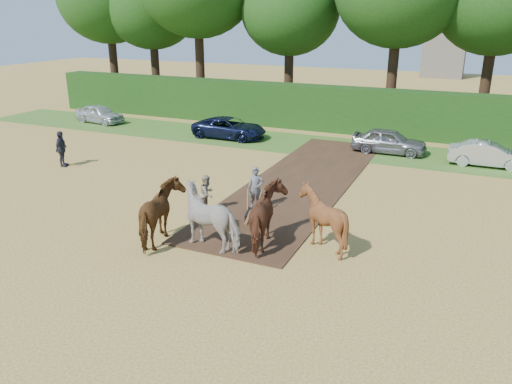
# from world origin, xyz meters

# --- Properties ---
(ground) EXTENTS (120.00, 120.00, 0.00)m
(ground) POSITION_xyz_m (0.00, 0.00, 0.00)
(ground) COLOR gold
(ground) RESTS_ON ground
(earth_strip) EXTENTS (4.50, 17.00, 0.05)m
(earth_strip) POSITION_xyz_m (1.50, 7.00, 0.03)
(earth_strip) COLOR #472D1C
(earth_strip) RESTS_ON ground
(grass_verge) EXTENTS (50.00, 5.00, 0.03)m
(grass_verge) POSITION_xyz_m (0.00, 14.00, 0.01)
(grass_verge) COLOR #38601E
(grass_verge) RESTS_ON ground
(hedgerow) EXTENTS (46.00, 1.60, 3.00)m
(hedgerow) POSITION_xyz_m (0.00, 18.50, 1.50)
(hedgerow) COLOR #14380F
(hedgerow) RESTS_ON ground
(spectator_near) EXTENTS (0.60, 0.77, 1.56)m
(spectator_near) POSITION_xyz_m (-0.76, 1.83, 0.78)
(spectator_near) COLOR #B6B08F
(spectator_near) RESTS_ON ground
(spectator_far) EXTENTS (0.82, 1.20, 1.89)m
(spectator_far) POSITION_xyz_m (-10.88, 4.39, 0.94)
(spectator_far) COLOR #252632
(spectator_far) RESTS_ON ground
(plough_team) EXTENTS (7.18, 5.95, 2.15)m
(plough_team) POSITION_xyz_m (1.81, -0.31, 1.07)
(plough_team) COLOR brown
(plough_team) RESTS_ON ground
(parked_cars) EXTENTS (36.69, 2.80, 1.43)m
(parked_cars) POSITION_xyz_m (1.73, 13.72, 0.67)
(parked_cars) COLOR silver
(parked_cars) RESTS_ON ground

